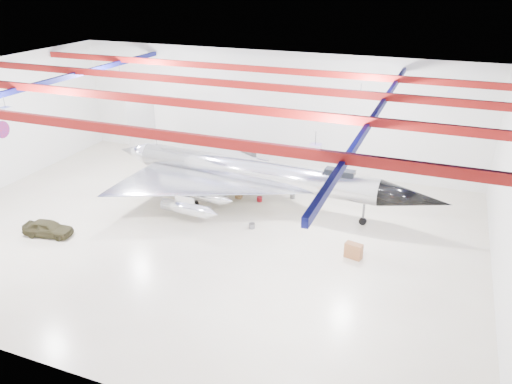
% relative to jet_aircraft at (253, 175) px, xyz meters
% --- Properties ---
extents(floor, '(40.00, 40.00, 0.00)m').
position_rel_jet_aircraft_xyz_m(floor, '(-1.93, -5.85, -2.54)').
color(floor, beige).
rests_on(floor, ground).
extents(wall_back, '(40.00, 0.00, 40.00)m').
position_rel_jet_aircraft_xyz_m(wall_back, '(-1.93, 9.15, 2.96)').
color(wall_back, silver).
rests_on(wall_back, floor).
extents(wall_right, '(0.00, 30.00, 30.00)m').
position_rel_jet_aircraft_xyz_m(wall_right, '(18.07, -5.85, 2.96)').
color(wall_right, silver).
rests_on(wall_right, floor).
extents(ceiling, '(40.00, 40.00, 0.00)m').
position_rel_jet_aircraft_xyz_m(ceiling, '(-1.93, -5.85, 8.46)').
color(ceiling, '#0A0F38').
rests_on(ceiling, wall_back).
extents(ceiling_structure, '(39.50, 29.50, 1.08)m').
position_rel_jet_aircraft_xyz_m(ceiling_structure, '(-1.93, -5.85, 7.78)').
color(ceiling_structure, maroon).
rests_on(ceiling_structure, ceiling).
extents(wall_roundel, '(0.10, 1.50, 1.50)m').
position_rel_jet_aircraft_xyz_m(wall_roundel, '(-21.87, -3.85, 2.46)').
color(wall_roundel, '#B21414').
rests_on(wall_roundel, wall_left).
extents(jet_aircraft, '(28.41, 17.03, 7.74)m').
position_rel_jet_aircraft_xyz_m(jet_aircraft, '(0.00, 0.00, 0.00)').
color(jet_aircraft, silver).
rests_on(jet_aircraft, floor).
extents(jeep, '(3.78, 2.05, 1.22)m').
position_rel_jet_aircraft_xyz_m(jeep, '(-11.76, -10.51, -1.93)').
color(jeep, '#342F1A').
rests_on(jeep, floor).
extents(desk, '(1.25, 0.82, 1.06)m').
position_rel_jet_aircraft_xyz_m(desk, '(9.43, -5.47, -2.01)').
color(desk, brown).
rests_on(desk, floor).
extents(crate_ply, '(0.73, 0.68, 0.41)m').
position_rel_jet_aircraft_xyz_m(crate_ply, '(-8.64, -0.06, -2.33)').
color(crate_ply, olive).
rests_on(crate_ply, floor).
extents(toolbox_red, '(0.45, 0.38, 0.29)m').
position_rel_jet_aircraft_xyz_m(toolbox_red, '(-1.84, 2.32, -2.40)').
color(toolbox_red, maroon).
rests_on(toolbox_red, floor).
extents(engine_drum, '(0.54, 0.54, 0.40)m').
position_rel_jet_aircraft_xyz_m(engine_drum, '(1.56, -4.07, -2.34)').
color(engine_drum, '#59595B').
rests_on(engine_drum, floor).
extents(parts_bin, '(0.54, 0.45, 0.36)m').
position_rel_jet_aircraft_xyz_m(parts_bin, '(-1.48, 0.51, -2.36)').
color(parts_bin, olive).
rests_on(parts_bin, floor).
extents(crate_small, '(0.42, 0.37, 0.25)m').
position_rel_jet_aircraft_xyz_m(crate_small, '(-9.75, -0.54, -2.41)').
color(crate_small, '#59595B').
rests_on(crate_small, floor).
extents(tool_chest, '(0.58, 0.58, 0.40)m').
position_rel_jet_aircraft_xyz_m(tool_chest, '(0.38, 0.59, -2.34)').
color(tool_chest, maroon).
rests_on(tool_chest, floor).
extents(oil_barrel, '(0.60, 0.55, 0.34)m').
position_rel_jet_aircraft_xyz_m(oil_barrel, '(-2.84, -0.15, -2.37)').
color(oil_barrel, olive).
rests_on(oil_barrel, floor).
extents(spares_box, '(0.50, 0.50, 0.38)m').
position_rel_jet_aircraft_xyz_m(spares_box, '(2.77, 2.14, -2.35)').
color(spares_box, '#59595B').
rests_on(spares_box, floor).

